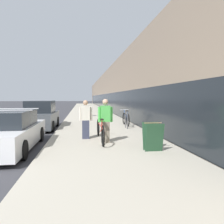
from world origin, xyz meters
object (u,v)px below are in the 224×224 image
Objects in this scene: tandem_bicycle at (100,131)px; cruiser_bike_nearest at (126,119)px; bike_rack_hoop at (126,119)px; parked_sedan_curbside at (10,132)px; vintage_roadster_curbside at (41,116)px; sandwich_board_sign at (153,137)px; person_rider at (105,121)px; person_bystander at (86,119)px.

tandem_bicycle is 1.54× the size of cruiser_bike_nearest.
bike_rack_hoop is 0.18× the size of parked_sedan_curbside.
parked_sedan_curbside reaches higher than tandem_bicycle.
vintage_roadster_curbside reaches higher than bike_rack_hoop.
vintage_roadster_curbside reaches higher than sandwich_board_sign.
vintage_roadster_curbside reaches higher than cruiser_bike_nearest.
cruiser_bike_nearest is 2.08× the size of sandwich_board_sign.
person_rider is 6.07m from vintage_roadster_curbside.
tandem_bicycle is 2.39m from sandwich_board_sign.
parked_sedan_curbside reaches higher than sandwich_board_sign.
sandwich_board_sign is (2.07, -2.33, -0.34)m from person_bystander.
bike_rack_hoop is 5.07m from sandwich_board_sign.
parked_sedan_curbside is 1.13× the size of vintage_roadster_curbside.
tandem_bicycle is 3.25m from parked_sedan_curbside.
person_rider reaches higher than cruiser_bike_nearest.
vintage_roadster_curbside is (-5.02, 0.34, 0.19)m from cruiser_bike_nearest.
person_bystander is 4.96m from vintage_roadster_curbside.
bike_rack_hoop is 0.45× the size of cruiser_bike_nearest.
person_bystander is at bearing -129.73° from bike_rack_hoop.
tandem_bicycle is at bearing -56.84° from vintage_roadster_curbside.
bike_rack_hoop is at bearing 87.68° from sandwich_board_sign.
person_bystander is 2.84m from parked_sedan_curbside.
sandwich_board_sign is 0.22× the size of vintage_roadster_curbside.
sandwich_board_sign reaches higher than bike_rack_hoop.
cruiser_bike_nearest reaches higher than tandem_bicycle.
sandwich_board_sign is at bearing -48.37° from person_bystander.
tandem_bicycle reaches higher than sandwich_board_sign.
person_bystander reaches higher than parked_sedan_curbside.
person_bystander is 0.84× the size of cruiser_bike_nearest.
bike_rack_hoop is at bearing 66.56° from person_rider.
person_bystander is at bearing 139.29° from tandem_bicycle.
tandem_bicycle reaches higher than bike_rack_hoop.
person_rider is 5.10m from cruiser_bike_nearest.
sandwich_board_sign is at bearing -55.03° from vintage_roadster_curbside.
parked_sedan_curbside is at bearing 163.56° from sandwich_board_sign.
sandwich_board_sign is 0.19× the size of parked_sedan_curbside.
vintage_roadster_curbside is (0.12, 5.19, 0.11)m from parked_sedan_curbside.
tandem_bicycle is at bearing 112.91° from person_rider.
parked_sedan_curbside is (-4.94, -3.67, -0.04)m from bike_rack_hoop.
bike_rack_hoop is (1.72, 3.22, 0.12)m from tandem_bicycle.
person_bystander reaches higher than vintage_roadster_curbside.
cruiser_bike_nearest is at bearing 86.22° from sandwich_board_sign.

